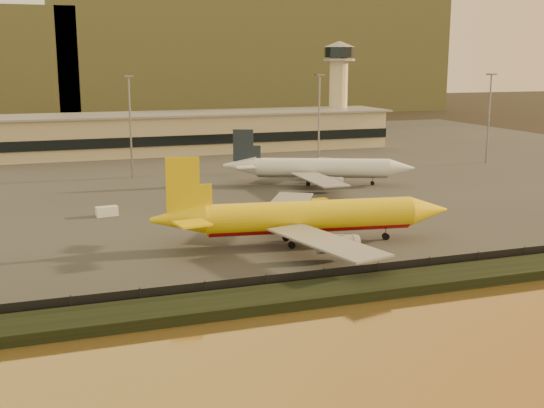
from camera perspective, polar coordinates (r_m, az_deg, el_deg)
The scene contains 12 objects.
ground at distance 101.52m, azimuth 0.35°, elevation -4.81°, with size 900.00×900.00×0.00m, color black.
embankment at distance 86.27m, azimuth 4.17°, elevation -7.42°, with size 320.00×7.00×1.40m, color black.
tarmac at distance 191.64m, azimuth -9.23°, elevation 3.04°, with size 320.00×220.00×0.20m, color #2D2D2D.
perimeter_fence at distance 89.56m, azimuth 3.16°, elevation -6.27°, with size 300.00×0.05×2.20m, color black.
terminal_building at distance 219.09m, azimuth -14.47°, elevation 5.54°, with size 202.00×25.00×12.60m.
control_tower at distance 245.22m, azimuth 5.59°, elevation 10.11°, with size 11.20×11.20×35.50m.
apron_light_masts at distance 173.78m, azimuth -3.31°, elevation 7.45°, with size 152.20×12.20×25.40m.
distant_hills at distance 431.74m, azimuth -18.06°, elevation 11.65°, with size 470.00×160.00×70.00m.
dhl_cargo_jet at distance 109.27m, azimuth 2.76°, elevation -1.13°, with size 49.02×47.57×14.65m.
white_narrowbody_jet at distance 162.07m, azimuth 3.92°, elevation 2.99°, with size 43.65×41.20×13.08m.
gse_vehicle_yellow at distance 138.47m, azimuth 3.94°, elevation 0.13°, with size 3.45×1.55×1.55m, color yellow.
gse_vehicle_white at distance 133.22m, azimuth -13.66°, elevation -0.60°, with size 4.06×1.83×1.83m, color white.
Camera 1 is at (-32.64, -91.57, 29.26)m, focal length 45.00 mm.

